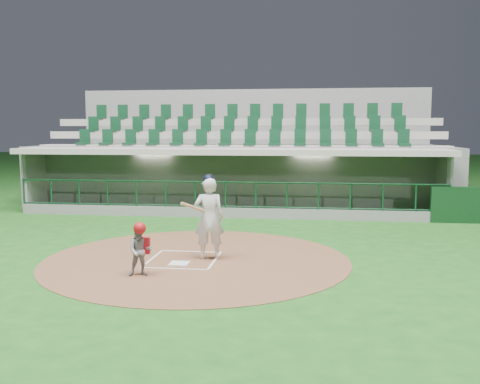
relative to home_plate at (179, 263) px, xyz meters
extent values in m
plane|color=#184E16|center=(0.00, 0.70, -0.02)|extent=(120.00, 120.00, 0.00)
cylinder|color=brown|center=(0.30, 0.50, -0.02)|extent=(7.20, 7.20, 0.01)
cube|color=white|center=(0.00, 0.00, 0.00)|extent=(0.43, 0.43, 0.02)
cube|color=white|center=(-0.75, 0.40, 0.00)|extent=(0.05, 1.80, 0.01)
cube|color=white|center=(0.75, 0.40, 0.00)|extent=(0.05, 1.80, 0.01)
cube|color=white|center=(0.00, 1.25, 0.00)|extent=(1.55, 0.05, 0.01)
cube|color=silver|center=(0.00, -0.45, 0.00)|extent=(1.55, 0.05, 0.01)
cube|color=slate|center=(0.00, 8.20, -0.57)|extent=(15.00, 3.00, 0.10)
cube|color=slate|center=(0.00, 9.80, 0.83)|extent=(15.00, 0.20, 2.70)
cube|color=#A4A091|center=(0.00, 9.68, 1.08)|extent=(13.50, 0.04, 0.90)
cube|color=gray|center=(-7.50, 8.20, 0.83)|extent=(0.20, 3.00, 2.70)
cube|color=slate|center=(7.50, 8.20, 0.83)|extent=(0.20, 3.00, 2.70)
cube|color=#A59F95|center=(0.00, 7.95, 2.28)|extent=(15.40, 3.50, 0.20)
cube|color=slate|center=(0.00, 6.65, 0.13)|extent=(15.00, 0.15, 0.40)
cube|color=black|center=(0.00, 6.65, 1.70)|extent=(15.00, 0.01, 0.95)
cube|color=olive|center=(0.00, 9.25, -0.30)|extent=(12.75, 0.40, 0.45)
cube|color=white|center=(-3.00, 8.20, 2.15)|extent=(1.30, 0.35, 0.04)
cube|color=white|center=(3.00, 8.20, 2.15)|extent=(1.30, 0.35, 0.04)
cube|color=black|center=(7.80, 6.60, 0.58)|extent=(1.80, 0.18, 1.20)
imported|color=maroon|center=(-3.83, 9.08, 0.33)|extent=(1.10, 0.64, 1.70)
imported|color=#A41113|center=(-1.81, 9.14, 0.40)|extent=(1.15, 0.65, 1.85)
imported|color=#AC1412|center=(0.48, 9.01, 0.43)|extent=(0.96, 0.66, 1.90)
imported|color=#B21D13|center=(4.38, 9.10, 0.34)|extent=(1.66, 0.80, 1.72)
cube|color=slate|center=(0.00, 11.45, 1.13)|extent=(17.00, 6.50, 2.50)
cube|color=#ACA69B|center=(0.00, 9.95, 2.28)|extent=(16.60, 0.95, 0.30)
cube|color=gray|center=(0.00, 10.90, 2.83)|extent=(16.60, 0.95, 0.30)
cube|color=gray|center=(0.00, 11.85, 3.38)|extent=(16.60, 0.95, 0.30)
cube|color=slate|center=(0.00, 14.80, 2.50)|extent=(17.00, 0.25, 5.05)
imported|color=silver|center=(0.59, 0.58, 0.96)|extent=(0.78, 0.58, 1.93)
sphere|color=black|center=(0.59, 0.58, 1.86)|extent=(0.28, 0.28, 0.28)
cylinder|color=tan|center=(0.34, 0.33, 1.23)|extent=(0.58, 0.79, 0.39)
imported|color=gray|center=(-0.56, -1.08, 0.52)|extent=(0.60, 0.52, 1.05)
sphere|color=#A71217|center=(-0.56, -1.08, 0.99)|extent=(0.26, 0.26, 0.26)
cube|color=maroon|center=(-0.56, -0.93, 0.60)|extent=(0.32, 0.10, 0.35)
camera|label=1|loc=(2.94, -11.60, 3.00)|focal=40.00mm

